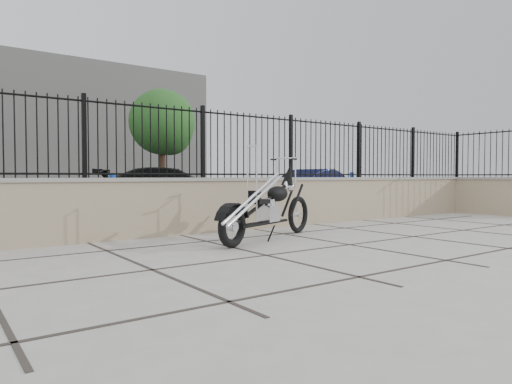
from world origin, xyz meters
name	(u,v)px	position (x,y,z in m)	size (l,w,h in m)	color
ground_plane	(350,245)	(0.00, 0.00, 0.00)	(90.00, 90.00, 0.00)	#99968E
parking_lot	(93,203)	(0.00, 12.50, 0.00)	(30.00, 30.00, 0.00)	black
retaining_wall	(250,203)	(0.00, 2.50, 0.48)	(14.00, 0.36, 0.96)	gray
wall_return	(498,196)	(6.85, 1.30, 0.48)	(0.36, 2.50, 0.96)	gray
iron_fence	(250,145)	(0.00, 2.50, 1.56)	(14.00, 0.08, 1.20)	black
fence_return	(498,153)	(6.85, 1.30, 1.56)	(0.08, 2.30, 1.20)	black
background_building	(25,127)	(0.00, 26.50, 4.00)	(22.00, 6.00, 8.00)	beige
chopper_motorcycle	(267,193)	(-0.66, 1.09, 0.73)	(2.44, 0.43, 1.47)	black
car_black	(172,188)	(0.99, 7.98, 0.62)	(1.74, 4.29, 1.24)	black
car_blue	(320,187)	(6.25, 7.14, 0.61)	(1.30, 3.72, 1.23)	black
bollard_a	(113,199)	(-1.86, 4.69, 0.52)	(0.12, 0.12, 1.04)	blue
bollard_b	(279,196)	(2.58, 4.85, 0.46)	(0.11, 0.11, 0.92)	#0B39A8
bollard_c	(352,190)	(5.81, 5.26, 0.55)	(0.13, 0.13, 1.11)	blue
tree_right	(162,119)	(4.38, 16.16, 3.75)	(3.17, 3.17, 5.35)	#382619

